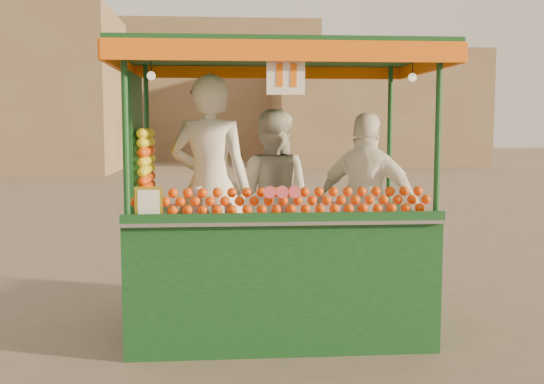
{
  "coord_description": "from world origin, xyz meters",
  "views": [
    {
      "loc": [
        -0.07,
        -5.6,
        1.72
      ],
      "look_at": [
        0.37,
        -0.22,
        1.17
      ],
      "focal_mm": 42.78,
      "sensor_mm": 36.0,
      "label": 1
    }
  ],
  "objects": [
    {
      "name": "juice_cart",
      "position": [
        0.34,
        -0.34,
        0.77
      ],
      "size": [
        2.6,
        1.68,
        2.36
      ],
      "color": "#103C16",
      "rests_on": "ground"
    },
    {
      "name": "vendor_left",
      "position": [
        -0.15,
        -0.09,
        1.21
      ],
      "size": [
        0.76,
        0.58,
        1.88
      ],
      "rotation": [
        0.0,
        0.0,
        2.94
      ],
      "color": "white",
      "rests_on": "ground"
    },
    {
      "name": "vendor_middle",
      "position": [
        0.4,
        0.27,
        1.07
      ],
      "size": [
        0.92,
        0.8,
        1.6
      ],
      "rotation": [
        0.0,
        0.0,
        2.86
      ],
      "color": "beige",
      "rests_on": "ground"
    },
    {
      "name": "vendor_right",
      "position": [
        1.18,
        -0.21,
        1.06
      ],
      "size": [
        0.98,
        0.8,
        1.57
      ],
      "rotation": [
        0.0,
        0.0,
        2.6
      ],
      "color": "white",
      "rests_on": "ground"
    },
    {
      "name": "ground",
      "position": [
        0.0,
        0.0,
        0.0
      ],
      "size": [
        90.0,
        90.0,
        0.0
      ],
      "primitive_type": "plane",
      "color": "brown",
      "rests_on": "ground"
    },
    {
      "name": "building_right",
      "position": [
        7.0,
        24.0,
        2.5
      ],
      "size": [
        9.0,
        6.0,
        5.0
      ],
      "primitive_type": "cube",
      "color": "#8C734F",
      "rests_on": "ground"
    },
    {
      "name": "building_center",
      "position": [
        -2.0,
        30.0,
        3.5
      ],
      "size": [
        14.0,
        7.0,
        7.0
      ],
      "primitive_type": "cube",
      "color": "#8C734F",
      "rests_on": "ground"
    }
  ]
}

